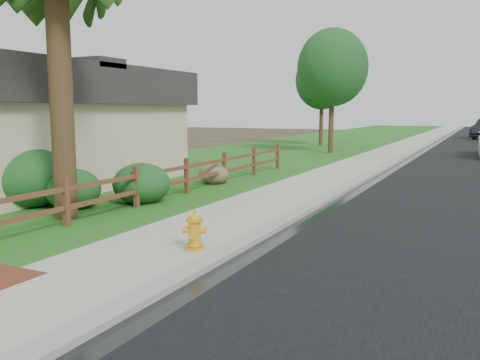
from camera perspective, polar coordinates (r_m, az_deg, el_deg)
The scene contains 14 objects.
ground at distance 7.17m, azimuth -14.10°, elevation -12.87°, with size 120.00×120.00×0.00m, color #342C1C.
curb at distance 40.36m, azimuth 20.48°, elevation 3.88°, with size 0.40×90.00×0.12m, color gray.
wet_gutter at distance 40.32m, azimuth 20.97°, elevation 3.79°, with size 0.50×90.00×0.00m, color black.
sidewalk at distance 40.51m, azimuth 18.65°, elevation 3.96°, with size 2.20×90.00×0.10m, color #ACAA96.
grass_strip at distance 40.80m, azimuth 16.00°, elevation 4.06°, with size 1.60×90.00×0.06m, color #235919.
lawn_near at distance 42.03m, azimuth 8.99°, elevation 4.36°, with size 9.00×90.00×0.04m, color #235919.
ranch_fence at distance 14.12m, azimuth -8.60°, elevation 0.06°, with size 0.12×16.92×1.10m.
fire_hydrant at distance 8.87m, azimuth -5.12°, elevation -5.81°, with size 0.46×0.37×0.69m.
boulder at distance 17.16m, azimuth -2.97°, elevation 0.63°, with size 1.07×0.80×0.71m, color brown.
shrub_a at distance 13.51m, azimuth -18.23°, elevation -1.00°, with size 1.39×1.39×1.04m, color #1A4920.
shrub_b at distance 14.24m, azimuth -22.48°, elevation 0.23°, with size 2.20×2.20×1.54m, color #1A4920.
shrub_c at distance 13.84m, azimuth -10.99°, elevation -0.41°, with size 1.54×1.54×1.11m, color #1A4920.
tree_near_left at distance 30.14m, azimuth 10.34°, elevation 12.30°, with size 4.03×4.03×7.15m.
tree_mid_left at distance 36.35m, azimuth 9.20°, elevation 11.00°, with size 3.70×3.70×6.61m.
Camera 1 is at (4.39, -5.08, 2.51)m, focal length 38.00 mm.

